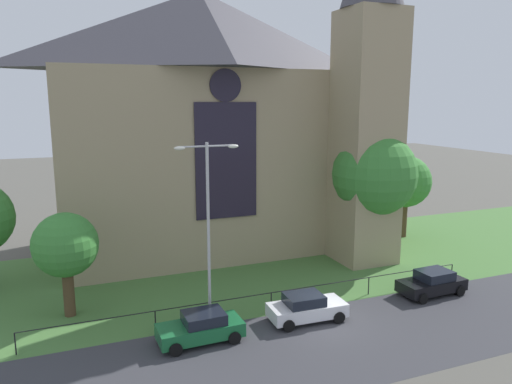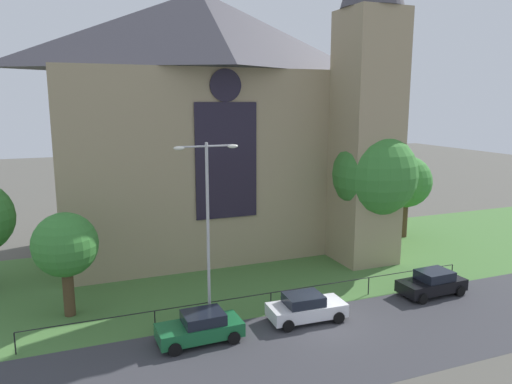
{
  "view_description": "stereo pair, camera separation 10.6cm",
  "coord_description": "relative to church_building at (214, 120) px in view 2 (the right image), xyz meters",
  "views": [
    {
      "loc": [
        -12.5,
        -21.28,
        11.78
      ],
      "look_at": [
        -0.84,
        8.0,
        5.86
      ],
      "focal_mm": 34.12,
      "sensor_mm": 36.0,
      "label": 1
    },
    {
      "loc": [
        -12.4,
        -21.32,
        11.78
      ],
      "look_at": [
        -0.84,
        8.0,
        5.86
      ],
      "focal_mm": 34.12,
      "sensor_mm": 36.0,
      "label": 2
    }
  ],
  "objects": [
    {
      "name": "ground",
      "position": [
        1.33,
        -5.81,
        -10.27
      ],
      "size": [
        160.0,
        160.0,
        0.0
      ],
      "primitive_type": "plane",
      "color": "#56544C"
    },
    {
      "name": "road_asphalt",
      "position": [
        1.33,
        -17.81,
        -10.27
      ],
      "size": [
        120.0,
        8.0,
        0.01
      ],
      "primitive_type": "cube",
      "color": "#38383D",
      "rests_on": "ground"
    },
    {
      "name": "grass_verge",
      "position": [
        1.33,
        -7.81,
        -10.27
      ],
      "size": [
        120.0,
        20.0,
        0.01
      ],
      "primitive_type": "cube",
      "color": "#477538",
      "rests_on": "ground"
    },
    {
      "name": "church_building",
      "position": [
        0.0,
        0.0,
        0.0
      ],
      "size": [
        23.2,
        16.2,
        26.0
      ],
      "color": "tan",
      "rests_on": "ground"
    },
    {
      "name": "iron_railing",
      "position": [
        -0.77,
        -13.31,
        -9.32
      ],
      "size": [
        26.27,
        0.07,
        1.13
      ],
      "color": "black",
      "rests_on": "ground"
    },
    {
      "name": "tree_right_far",
      "position": [
        16.16,
        -3.33,
        -5.41
      ],
      "size": [
        4.48,
        4.48,
        7.16
      ],
      "color": "#4C3823",
      "rests_on": "ground"
    },
    {
      "name": "tree_right_near",
      "position": [
        9.7,
        -7.9,
        -3.8
      ],
      "size": [
        6.13,
        6.13,
        9.61
      ],
      "color": "#4C3823",
      "rests_on": "ground"
    },
    {
      "name": "tree_left_near",
      "position": [
        -11.41,
        -9.66,
        -6.24
      ],
      "size": [
        3.53,
        3.53,
        5.86
      ],
      "color": "#4C3823",
      "rests_on": "ground"
    },
    {
      "name": "streetlamp_near",
      "position": [
        -4.41,
        -13.41,
        -4.22
      ],
      "size": [
        3.37,
        0.26,
        9.73
      ],
      "color": "#B2B2B7",
      "rests_on": "ground"
    },
    {
      "name": "parked_car_green",
      "position": [
        -5.41,
        -15.27,
        -9.53
      ],
      "size": [
        4.24,
        2.11,
        1.51
      ],
      "rotation": [
        0.0,
        0.0,
        3.17
      ],
      "color": "#196033",
      "rests_on": "ground"
    },
    {
      "name": "parked_car_white",
      "position": [
        0.53,
        -15.1,
        -9.53
      ],
      "size": [
        4.27,
        2.16,
        1.51
      ],
      "rotation": [
        0.0,
        0.0,
        -0.04
      ],
      "color": "silver",
      "rests_on": "ground"
    },
    {
      "name": "parked_car_black",
      "position": [
        9.43,
        -14.73,
        -9.53
      ],
      "size": [
        4.26,
        2.15,
        1.51
      ],
      "rotation": [
        0.0,
        0.0,
        3.18
      ],
      "color": "black",
      "rests_on": "ground"
    }
  ]
}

